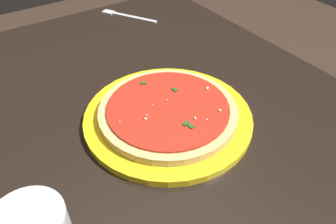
% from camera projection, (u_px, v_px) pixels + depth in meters
% --- Properties ---
extents(restaurant_table, '(1.07, 0.87, 0.72)m').
position_uv_depth(restaurant_table, '(147.00, 155.00, 0.74)').
color(restaurant_table, black).
rests_on(restaurant_table, ground_plane).
extents(serving_plate, '(0.33, 0.33, 0.01)m').
position_uv_depth(serving_plate, '(168.00, 117.00, 0.64)').
color(serving_plate, yellow).
rests_on(serving_plate, restaurant_table).
extents(pizza, '(0.27, 0.27, 0.02)m').
position_uv_depth(pizza, '(168.00, 110.00, 0.63)').
color(pizza, '#DBB26B').
rests_on(pizza, serving_plate).
extents(fork, '(0.17, 0.11, 0.00)m').
position_uv_depth(fork, '(126.00, 16.00, 1.01)').
color(fork, silver).
rests_on(fork, restaurant_table).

